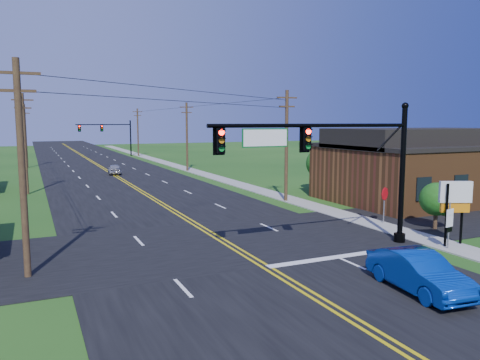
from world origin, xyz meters
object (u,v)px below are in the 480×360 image
signal_mast_main (333,157)px  route_sign (449,222)px  blue_car (418,273)px  stop_sign (385,198)px  signal_mast_far (107,132)px

signal_mast_main → route_sign: (5.66, -2.15, -3.33)m
blue_car → stop_sign: (7.15, 10.00, 0.94)m
blue_car → stop_sign: stop_sign is taller
blue_car → route_sign: size_ratio=1.90×
blue_car → route_sign: 7.11m
signal_mast_main → stop_sign: signal_mast_main is taller
stop_sign → blue_car: bearing=-148.2°
signal_mast_far → blue_car: (-0.37, -78.02, -3.78)m
signal_mast_far → stop_sign: (6.78, -68.02, -2.84)m
signal_mast_main → route_sign: signal_mast_main is taller
stop_sign → route_sign: bearing=-123.9°
blue_car → stop_sign: bearing=60.3°
signal_mast_main → route_sign: 6.91m
signal_mast_far → blue_car: 78.12m
blue_car → signal_mast_far: bearing=95.5°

